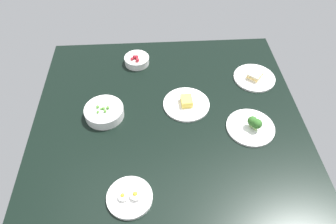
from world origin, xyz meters
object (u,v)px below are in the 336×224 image
plate_sandwich (254,77)px  plate_eggs (130,197)px  bowl_berries (137,60)px  bowl_peas (104,112)px  plate_cheese (186,104)px  plate_broccoli (251,126)px

plate_sandwich → plate_eggs: plate_eggs is taller
plate_sandwich → plate_eggs: (62.88, 62.94, 0.13)cm
plate_eggs → bowl_berries: size_ratio=1.29×
plate_sandwich → bowl_peas: size_ratio=1.18×
plate_sandwich → plate_cheese: plate_cheese is taller
plate_eggs → bowl_berries: (-2.16, -78.96, 1.20)cm
plate_broccoli → plate_cheese: bearing=-30.3°
plate_eggs → bowl_berries: bearing=-91.6°
bowl_berries → plate_broccoli: 70.46cm
plate_broccoli → bowl_berries: bearing=-43.5°
bowl_berries → plate_broccoli: bearing=136.5°
plate_cheese → plate_broccoli: bearing=149.7°
bowl_peas → plate_broccoli: plate_broccoli is taller
plate_eggs → plate_cheese: size_ratio=0.78×
plate_sandwich → plate_eggs: size_ratio=1.23×
plate_cheese → bowl_berries: bowl_berries is taller
plate_sandwich → bowl_berries: (60.72, -16.02, 1.33)cm
plate_sandwich → plate_cheese: size_ratio=0.96×
plate_eggs → plate_cheese: (-25.88, -46.44, -0.22)cm
plate_sandwich → bowl_peas: bowl_peas is taller
bowl_berries → plate_broccoli: plate_broccoli is taller
plate_cheese → bowl_peas: bearing=6.5°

